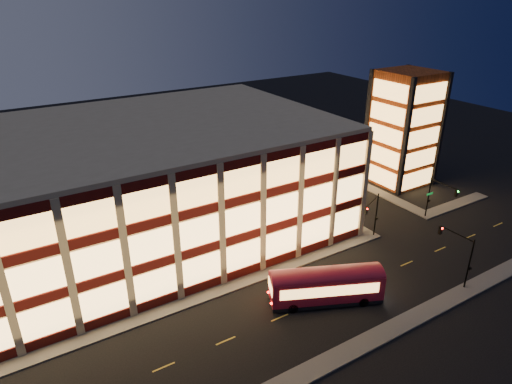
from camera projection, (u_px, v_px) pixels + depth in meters
ground at (215, 299)px, 47.21m from camera, size 200.00×200.00×0.00m
sidewalk_office_south at (184, 303)px, 46.50m from camera, size 54.00×2.00×0.15m
sidewalk_office_east at (296, 192)px, 71.41m from camera, size 2.00×30.00×0.15m
sidewalk_tower_south at (453, 205)px, 67.24m from camera, size 14.00×2.00×0.15m
sidewalk_tower_west at (349, 178)px, 76.72m from camera, size 2.00×30.00×0.15m
sidewalk_near at (288, 382)px, 37.12m from camera, size 100.00×2.00×0.15m
office_building at (128, 185)px, 55.89m from camera, size 50.45×30.45×14.50m
stair_tower at (403, 129)px, 72.02m from camera, size 8.60×8.60×18.00m
traffic_signal_far at (373, 211)px, 56.41m from camera, size 3.79×1.87×6.00m
traffic_signal_right at (438, 194)px, 61.19m from camera, size 1.20×4.37×6.00m
traffic_signal_near at (459, 249)px, 48.31m from camera, size 0.32×4.45×6.00m
trolley_bus at (326, 284)px, 45.95m from camera, size 11.54×7.25×3.85m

